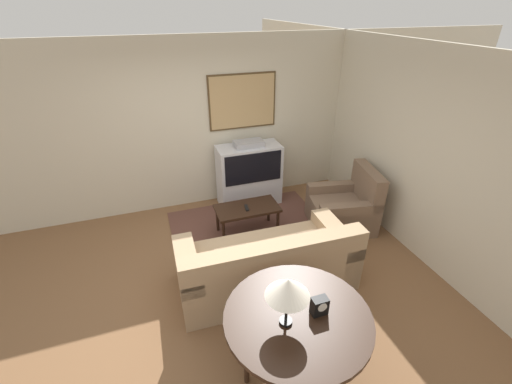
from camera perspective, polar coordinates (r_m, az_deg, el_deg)
ground_plane at (r=4.47m, az=-4.55°, el=-14.77°), size 12.00×12.00×0.00m
wall_back at (r=5.59m, az=-10.72°, el=10.63°), size 12.00×0.10×2.70m
wall_right at (r=4.91m, az=26.02°, el=5.36°), size 0.06×12.00×2.70m
area_rug at (r=5.27m, az=-0.77°, el=-6.62°), size 2.33×1.89×0.01m
tv at (r=5.76m, az=-1.16°, el=2.91°), size 1.04×0.48×1.14m
couch at (r=4.22m, az=1.85°, el=-12.09°), size 2.13×1.00×0.86m
armchair at (r=5.45m, az=14.50°, el=-2.68°), size 1.05×0.99×0.94m
coffee_table at (r=5.04m, az=-1.47°, el=-3.07°), size 0.92×0.48×0.46m
console_table at (r=3.13m, az=6.95°, el=-20.54°), size 1.26×1.26×0.78m
table_lamp at (r=2.75m, az=5.31°, el=-15.69°), size 0.36×0.36×0.47m
mantel_clock at (r=3.07m, az=10.53°, el=-18.15°), size 0.14×0.10×0.16m
remote at (r=4.98m, az=-1.57°, el=-2.64°), size 0.07×0.16×0.02m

